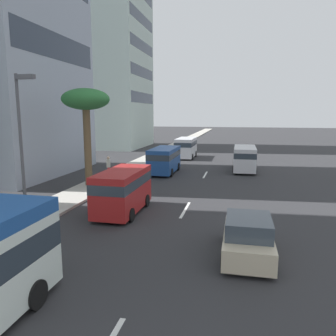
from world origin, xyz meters
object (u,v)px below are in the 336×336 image
Objects in this scene: van_second at (123,189)px; van_third at (164,159)px; car_sixth at (248,237)px; pedestrian_near_lamp at (8,212)px; pedestrian_mid_block at (108,166)px; street_lamp at (22,136)px; palm_tree at (86,103)px; van_fourth at (245,157)px; van_lead at (186,147)px.

van_third is at bearing -177.66° from van_second.
car_sixth is 2.22× the size of pedestrian_near_lamp.
street_lamp is (-12.23, -1.03, 3.35)m from pedestrian_mid_block.
van_second is 2.69× the size of pedestrian_mid_block.
car_sixth is 16.09m from palm_tree.
van_fourth is at bearing 155.84° from van_second.
van_fourth is 2.87× the size of pedestrian_near_lamp.
palm_tree is (-17.48, 4.54, 4.80)m from van_lead.
van_lead is 27.06m from street_lamp.
car_sixth is 10.42m from pedestrian_near_lamp.
pedestrian_near_lamp is (-0.19, 10.42, 0.40)m from car_sixth.
van_fourth is 19.44m from car_sixth.
street_lamp reaches higher than van_lead.
van_third is 2.94× the size of pedestrian_near_lamp.
car_sixth is 0.56× the size of palm_tree.
palm_tree reaches higher than van_third.
car_sixth is (-4.35, -6.67, -0.61)m from van_second.
palm_tree reaches higher than pedestrian_near_lamp.
van_second is 7.99m from car_sixth.
pedestrian_mid_block is at bearing -116.58° from pedestrian_near_lamp.
van_lead reaches higher than pedestrian_mid_block.
van_fourth is at bearing 109.80° from van_third.
pedestrian_mid_block is (-6.49, 11.19, -0.19)m from van_fourth.
street_lamp is (-9.22, -1.37, -1.72)m from palm_tree.
van_fourth is at bearing -28.48° from street_lamp.
van_second is at bearing -159.03° from pedestrian_near_lamp.
van_lead reaches higher than car_sixth.
van_fourth is (2.62, -7.28, -0.00)m from van_third.
street_lamp reaches higher than pedestrian_mid_block.
van_third is at bearing -157.76° from pedestrian_mid_block.
van_lead is at bearing 14.10° from car_sixth.
car_sixth is at bearing 23.13° from van_third.
pedestrian_near_lamp is at bearing -39.49° from van_second.
pedestrian_mid_block is at bearing -6.40° from palm_tree.
pedestrian_near_lamp is 11.36m from palm_tree.
street_lamp reaches higher than pedestrian_near_lamp.
pedestrian_mid_block is at bearing -152.77° from van_second.
van_fourth reaches higher than pedestrian_mid_block.
street_lamp is (-18.72, 10.16, 3.15)m from van_fourth.
palm_tree is (-9.50, 11.52, 4.87)m from van_fourth.
car_sixth is at bearing -131.00° from palm_tree.
van_third is (12.47, 0.51, -0.03)m from van_second.
van_second is 0.90× the size of van_third.
pedestrian_mid_block is 0.25× the size of palm_tree.
palm_tree is (5.58, 4.76, 4.84)m from van_second.
van_lead is 10.60m from van_third.
van_lead is 1.08× the size of van_second.
van_fourth is (-7.98, -6.98, -0.07)m from van_lead.
palm_tree is at bearing -139.57° from van_second.
van_second is 0.92× the size of van_fourth.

